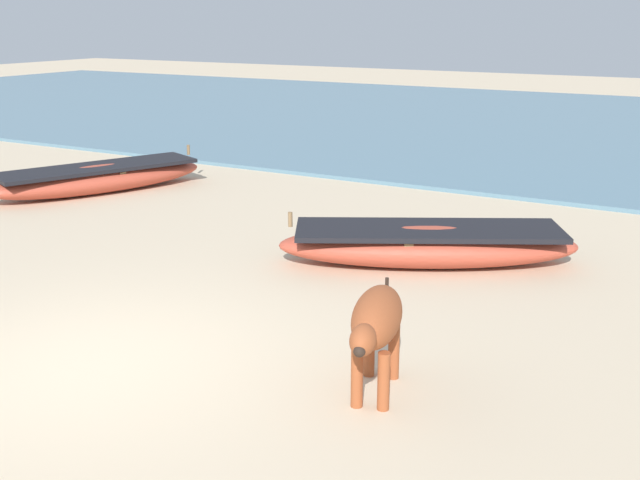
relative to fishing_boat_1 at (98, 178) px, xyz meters
The scene contains 5 objects.
ground 7.89m from the fishing_boat_1, 45.63° to the right, with size 80.00×80.00×0.00m, color beige.
sea_water 14.37m from the fishing_boat_1, 67.42° to the left, with size 60.00×20.00×0.08m, color slate.
fishing_boat_1 is the anchor object (origin of this frame).
fishing_boat_2 7.25m from the fishing_boat_1, ahead, with size 4.09×2.88×0.73m.
cow_adult_rust 9.48m from the fishing_boat_1, 30.58° to the right, with size 0.71×1.46×0.96m.
Camera 1 is at (5.30, -4.90, 3.29)m, focal length 43.44 mm.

